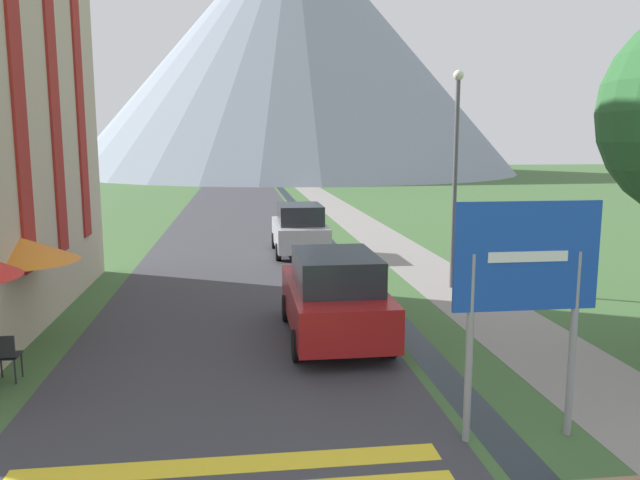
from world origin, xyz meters
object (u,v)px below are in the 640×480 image
at_px(road_sign, 526,280).
at_px(cafe_chair_near_right, 5,354).
at_px(streetlamp, 456,163).
at_px(cafe_chair_far_right, 27,312).
at_px(parked_car_near, 335,295).
at_px(parked_car_far, 300,229).
at_px(cafe_umbrella_middle_orange, 20,249).

distance_m(road_sign, cafe_chair_near_right, 8.49).
relative_size(cafe_chair_near_right, streetlamp, 0.14).
relative_size(road_sign, cafe_chair_near_right, 3.87).
distance_m(cafe_chair_far_right, cafe_chair_near_right, 2.76).
height_order(parked_car_near, cafe_chair_far_right, parked_car_near).
height_order(road_sign, cafe_chair_far_right, road_sign).
relative_size(parked_car_near, parked_car_far, 1.05).
distance_m(parked_car_far, streetlamp, 7.34).
bearing_deg(road_sign, parked_car_near, 111.49).
height_order(parked_car_near, cafe_umbrella_middle_orange, cafe_umbrella_middle_orange).
relative_size(road_sign, cafe_umbrella_middle_orange, 1.47).
xyz_separation_m(road_sign, parked_car_near, (-1.85, 4.70, -1.33)).
relative_size(parked_car_far, cafe_chair_far_right, 4.77).
relative_size(cafe_umbrella_middle_orange, streetlamp, 0.38).
bearing_deg(road_sign, cafe_umbrella_middle_orange, 148.06).
relative_size(cafe_chair_far_right, cafe_umbrella_middle_orange, 0.38).
relative_size(parked_car_far, streetlamp, 0.68).
xyz_separation_m(parked_car_far, streetlamp, (3.72, -5.79, 2.56)).
xyz_separation_m(cafe_chair_near_right, cafe_umbrella_middle_orange, (-0.32, 2.02, 1.45)).
bearing_deg(cafe_chair_near_right, parked_car_far, 89.01).
bearing_deg(streetlamp, parked_car_far, 122.74).
height_order(cafe_chair_near_right, streetlamp, streetlamp).
xyz_separation_m(parked_car_far, cafe_chair_near_right, (-6.12, -11.56, -0.40)).
height_order(road_sign, parked_car_near, road_sign).
height_order(cafe_chair_far_right, cafe_umbrella_middle_orange, cafe_umbrella_middle_orange).
distance_m(cafe_umbrella_middle_orange, streetlamp, 10.93).
xyz_separation_m(cafe_chair_far_right, cafe_umbrella_middle_orange, (0.19, -0.70, 1.45)).
bearing_deg(cafe_umbrella_middle_orange, parked_car_far, 56.00).
bearing_deg(cafe_umbrella_middle_orange, cafe_chair_far_right, 105.43).
distance_m(cafe_chair_near_right, cafe_umbrella_middle_orange, 2.50).
relative_size(parked_car_near, streetlamp, 0.72).
bearing_deg(parked_car_far, cafe_chair_near_right, -117.88).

